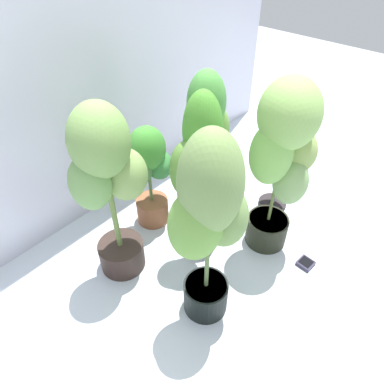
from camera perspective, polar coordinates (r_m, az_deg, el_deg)
ground_plane at (r=2.02m, az=3.62°, el=-10.80°), size 8.00×8.00×0.00m
mylar_back_wall at (r=1.98m, az=-16.52°, el=22.24°), size 3.20×0.01×2.00m
potted_plant_front_right at (r=1.75m, az=14.53°, el=5.94°), size 0.40×0.38×1.00m
potted_plant_front_left at (r=1.37m, az=2.75°, el=-4.31°), size 0.41×0.35×1.01m
potted_plant_back_right at (r=2.09m, az=2.43°, el=9.33°), size 0.31×0.30×0.88m
potted_plant_back_left at (r=1.62m, az=-13.41°, el=1.80°), size 0.38×0.31×0.97m
potted_plant_back_center at (r=1.99m, az=-7.14°, el=3.31°), size 0.36×0.28×0.66m
potted_plant_center at (r=1.68m, az=0.88°, el=3.83°), size 0.29×0.23×0.96m
hygrometer_box at (r=2.08m, az=17.92°, el=-10.93°), size 0.09×0.09×0.03m
floor_fan at (r=2.22m, az=13.74°, el=2.76°), size 0.19×0.19×0.38m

